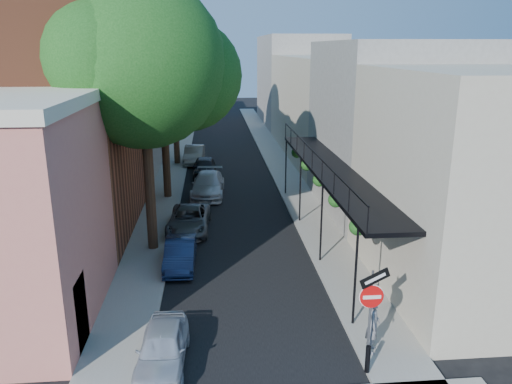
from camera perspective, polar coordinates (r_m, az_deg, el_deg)
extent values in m
cube|color=black|center=(41.85, -3.50, 4.20)|extent=(6.00, 64.00, 0.01)
cube|color=gray|center=(41.92, -8.98, 4.13)|extent=(2.00, 64.00, 0.12)
cube|color=gray|center=(42.13, 1.96, 4.38)|extent=(2.00, 64.00, 0.12)
cube|color=beige|center=(15.87, -19.47, -12.87)|extent=(0.10, 1.20, 2.20)
cube|color=brown|center=(26.62, -24.97, 8.95)|extent=(10.00, 12.00, 12.00)
cube|color=gray|center=(25.25, -14.52, 14.18)|extent=(0.06, 7.00, 4.00)
cube|color=gray|center=(38.00, -17.30, 9.16)|extent=(8.00, 12.00, 9.00)
cube|color=#B9B099|center=(51.67, -14.17, 11.63)|extent=(8.00, 16.00, 10.00)
cube|color=tan|center=(65.58, -12.25, 11.73)|extent=(8.00, 12.00, 8.00)
cube|color=#B9B099|center=(19.82, 25.64, 0.95)|extent=(8.00, 9.00, 8.00)
cube|color=gray|center=(28.12, 16.10, 7.03)|extent=(8.00, 10.00, 9.00)
cube|color=#B9B099|center=(42.40, 8.84, 9.67)|extent=(8.00, 20.00, 8.00)
cube|color=gray|center=(59.89, 4.75, 12.61)|extent=(8.00, 16.00, 10.00)
cube|color=black|center=(22.19, 8.82, 2.53)|extent=(2.00, 16.00, 0.15)
cube|color=black|center=(21.79, 6.48, 4.74)|extent=(0.05, 16.00, 0.05)
cylinder|color=black|center=(16.12, 11.30, -9.30)|extent=(0.08, 0.08, 3.40)
cylinder|color=black|center=(30.05, 3.44, 2.96)|extent=(0.08, 0.08, 3.40)
sphere|color=#134212|center=(16.61, 11.58, -3.90)|extent=(0.60, 0.60, 0.60)
sphere|color=#134212|center=(22.16, 7.26, 1.38)|extent=(0.60, 0.60, 0.60)
sphere|color=#134212|center=(27.90, 4.69, 4.51)|extent=(0.60, 0.60, 0.60)
cylinder|color=#595B60|center=(14.56, 12.86, -13.95)|extent=(0.07, 0.07, 2.90)
cylinder|color=red|center=(14.19, 13.09, -11.58)|extent=(0.66, 0.04, 0.66)
cube|color=white|center=(14.17, 13.12, -11.63)|extent=(0.50, 0.02, 0.10)
cylinder|color=white|center=(14.21, 13.06, -11.54)|extent=(0.70, 0.02, 0.70)
cube|color=black|center=(13.95, 13.44, -9.58)|extent=(0.89, 0.15, 0.58)
cube|color=white|center=(13.93, 13.48, -9.63)|extent=(0.60, 0.10, 0.31)
cylinder|color=black|center=(14.60, 12.65, -18.13)|extent=(0.14, 0.14, 0.80)
cylinder|color=#372116|center=(21.73, -12.15, 2.07)|extent=(0.44, 0.44, 7.00)
sphere|color=#134212|center=(21.12, -12.89, 14.05)|extent=(6.80, 6.80, 6.80)
sphere|color=#134212|center=(22.00, -7.96, 13.05)|extent=(4.76, 4.76, 4.76)
cylinder|color=#372116|center=(29.58, -10.32, 5.17)|extent=(0.44, 0.44, 6.30)
sphere|color=#134212|center=(29.10, -10.72, 13.02)|extent=(6.00, 6.00, 6.00)
sphere|color=#134212|center=(29.92, -7.59, 12.28)|extent=(4.20, 4.20, 4.20)
cylinder|color=#372116|center=(38.35, -9.20, 8.49)|extent=(0.44, 0.44, 7.35)
sphere|color=#134212|center=(38.03, -9.53, 15.56)|extent=(7.00, 7.00, 7.00)
sphere|color=#134212|center=(39.00, -6.73, 14.94)|extent=(4.90, 4.90, 4.90)
imported|color=#ACB3BF|center=(14.87, -10.64, -17.09)|extent=(1.46, 3.38, 1.14)
imported|color=#152344|center=(20.75, -8.66, -6.98)|extent=(1.23, 3.44, 1.13)
imported|color=#515458|center=(24.57, -7.66, -3.17)|extent=(2.18, 4.32, 1.17)
imported|color=#BABABE|center=(30.35, -5.51, 0.84)|extent=(2.17, 4.76, 1.35)
imported|color=black|center=(34.81, -5.89, 2.81)|extent=(1.59, 3.94, 1.34)
imported|color=gray|center=(39.05, -7.08, 4.25)|extent=(1.63, 4.17, 1.35)
imported|color=slate|center=(15.27, 13.23, -14.61)|extent=(0.58, 0.71, 1.67)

